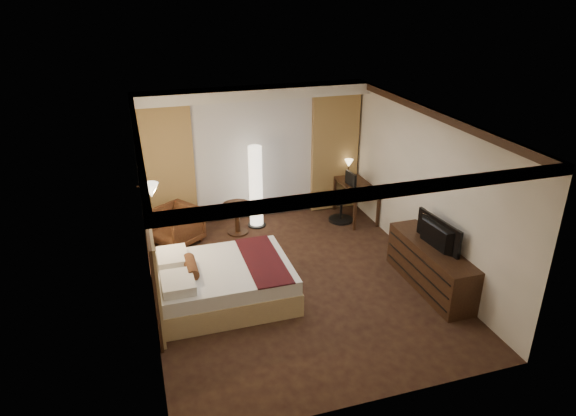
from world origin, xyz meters
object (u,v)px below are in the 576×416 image
object	(u,v)px
armchair	(176,224)
dresser	(430,266)
floor_lamp	(256,187)
bed	(225,283)
television	(434,229)
side_table	(237,219)
desk	(356,201)
office_chair	(342,197)

from	to	relation	value
armchair	dresser	size ratio (longest dim) A/B	0.41
floor_lamp	dresser	xyz separation A→B (m)	(2.09, -3.00, -0.47)
bed	television	xyz separation A→B (m)	(3.15, -0.61, 0.73)
bed	side_table	xyz separation A→B (m)	(0.66, 2.18, 0.01)
floor_lamp	desk	bearing A→B (deg)	-6.66
side_table	floor_lamp	distance (m)	0.71
bed	floor_lamp	xyz separation A→B (m)	(1.10, 2.39, 0.54)
side_table	floor_lamp	xyz separation A→B (m)	(0.43, 0.21, 0.53)
side_table	armchair	bearing A→B (deg)	-175.95
desk	office_chair	bearing A→B (deg)	-171.52
office_chair	television	world-z (taller)	television
desk	side_table	bearing A→B (deg)	179.24
office_chair	side_table	bearing A→B (deg)	172.01
armchair	desk	world-z (taller)	armchair
desk	television	size ratio (longest dim) A/B	1.14
dresser	office_chair	bearing A→B (deg)	98.08
side_table	dresser	bearing A→B (deg)	-48.00
floor_lamp	dresser	bearing A→B (deg)	-55.20
side_table	office_chair	xyz separation A→B (m)	(2.13, -0.08, 0.21)
floor_lamp	desk	world-z (taller)	floor_lamp
desk	dresser	distance (m)	2.76
desk	office_chair	distance (m)	0.37
office_chair	dresser	xyz separation A→B (m)	(0.39, -2.71, -0.15)
bed	television	size ratio (longest dim) A/B	2.00
floor_lamp	office_chair	xyz separation A→B (m)	(1.70, -0.29, -0.32)
desk	office_chair	size ratio (longest dim) A/B	1.12
bed	desk	distance (m)	3.80
dresser	desk	bearing A→B (deg)	91.04
floor_lamp	office_chair	bearing A→B (deg)	-9.60
television	floor_lamp	bearing A→B (deg)	29.42
dresser	side_table	bearing A→B (deg)	132.00
armchair	floor_lamp	world-z (taller)	floor_lamp
dresser	floor_lamp	bearing A→B (deg)	124.80
armchair	floor_lamp	bearing A→B (deg)	65.67
television	bed	bearing A→B (deg)	73.99
armchair	side_table	bearing A→B (deg)	59.52
armchair	dresser	distance (m)	4.58
armchair	television	bearing A→B (deg)	18.87
bed	side_table	world-z (taller)	side_table
side_table	dresser	world-z (taller)	dresser
armchair	side_table	xyz separation A→B (m)	(1.17, 0.08, -0.09)
television	armchair	bearing A→B (deg)	48.42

